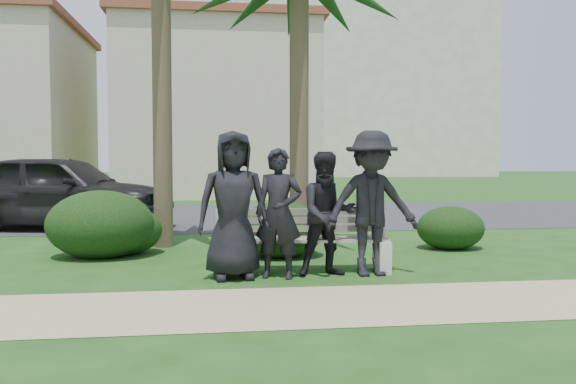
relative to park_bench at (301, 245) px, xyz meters
name	(u,v)px	position (x,y,z in m)	size (l,w,h in m)	color
ground	(297,271)	(-0.04, 0.08, -0.35)	(160.00, 160.00, 0.00)	#184614
footpath	(323,305)	(-0.04, -1.72, -0.35)	(30.00, 1.60, 0.01)	tan
asphalt_street	(256,215)	(-0.04, 8.08, -0.35)	(160.00, 8.00, 0.01)	#2D2D30
stucco_bldg_right	(218,112)	(-1.04, 18.08, 3.31)	(8.40, 8.40, 7.30)	#C7B895
hotel_tower	(352,56)	(13.96, 55.08, 13.05)	(26.00, 18.00, 37.30)	beige
park_bench	(301,245)	(0.00, 0.00, 0.00)	(2.28, 0.69, 0.78)	gray
man_a	(233,205)	(-0.88, -0.32, 0.55)	(0.88, 0.57, 1.81)	black
man_b	(279,213)	(-0.33, -0.35, 0.44)	(0.58, 0.38, 1.60)	black
man_c	(328,214)	(0.29, -0.30, 0.42)	(0.76, 0.59, 1.55)	black
man_d	(372,203)	(0.84, -0.34, 0.55)	(1.17, 0.67, 1.81)	black
hedge_a	(101,222)	(-2.82, 1.53, 0.16)	(1.59, 1.31, 1.04)	black
hedge_b	(122,228)	(-2.54, 1.74, 0.04)	(1.22, 1.01, 0.79)	black
hedge_c	(283,231)	(-0.06, 1.53, -0.01)	(1.05, 0.87, 0.69)	black
hedge_d	(280,228)	(-0.14, 1.20, 0.08)	(1.32, 1.09, 0.86)	black
hedge_f	(451,227)	(2.73, 1.62, 0.01)	(1.11, 0.92, 0.73)	black
car_a	(61,191)	(-4.40, 5.32, 0.45)	(1.91, 4.74, 1.61)	black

